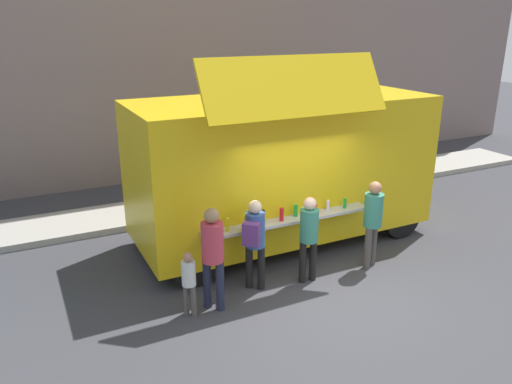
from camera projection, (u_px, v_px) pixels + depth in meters
The scene contains 9 objects.
ground_plane at pixel (335, 298), 8.47m from camera, with size 60.00×60.00×0.00m, color #38383D.
curb_strip at pixel (72, 224), 11.35m from camera, with size 28.00×1.60×0.15m, color #9E998E.
food_truck_main at pixel (283, 165), 10.28m from camera, with size 6.12×3.06×3.94m.
trash_bin at pixel (353, 170), 14.13m from camera, with size 0.60×0.60×0.93m, color #2C6634.
customer_front_ordering at pixel (309, 232), 8.74m from camera, with size 0.34×0.33×1.60m.
customer_mid_with_backpack at pixel (255, 236), 8.45m from camera, with size 0.49×0.52×1.64m.
customer_rear_waiting at pixel (213, 250), 7.85m from camera, with size 0.36×0.36×1.76m.
customer_extra_browsing at pixel (373, 217), 9.25m from camera, with size 0.35×0.35×1.71m.
child_near_queue at pixel (189, 278), 7.79m from camera, with size 0.22×0.22×1.10m.
Camera 1 is at (-4.48, -6.07, 4.47)m, focal length 34.96 mm.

